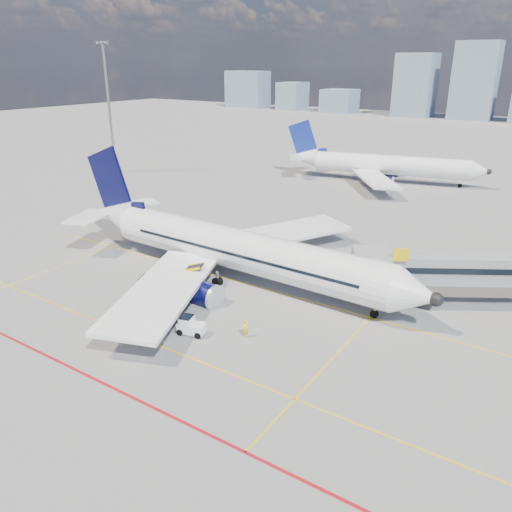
{
  "coord_description": "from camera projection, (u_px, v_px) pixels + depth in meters",
  "views": [
    {
      "loc": [
        27.35,
        -31.14,
        21.61
      ],
      "look_at": [
        2.5,
        6.65,
        4.0
      ],
      "focal_mm": 35.0,
      "sensor_mm": 36.0,
      "label": 1
    }
  ],
  "objects": [
    {
      "name": "ground",
      "position": [
        194.0,
        313.0,
        46.09
      ],
      "size": [
        420.0,
        420.0,
        0.0
      ],
      "primitive_type": "plane",
      "color": "gray",
      "rests_on": "ground"
    },
    {
      "name": "apron_markings",
      "position": [
        160.0,
        328.0,
        43.34
      ],
      "size": [
        90.0,
        35.12,
        0.01
      ],
      "color": "#E4BB0C",
      "rests_on": "ground"
    },
    {
      "name": "jet_bridge",
      "position": [
        508.0,
        270.0,
        45.86
      ],
      "size": [
        23.55,
        15.78,
        6.3
      ],
      "color": "gray",
      "rests_on": "ground"
    },
    {
      "name": "floodlight_mast_nw",
      "position": [
        109.0,
        105.0,
        100.47
      ],
      "size": [
        3.2,
        0.61,
        25.45
      ],
      "color": "gray",
      "rests_on": "ground"
    },
    {
      "name": "main_aircraft",
      "position": [
        228.0,
        248.0,
        53.0
      ],
      "size": [
        44.36,
        38.65,
        12.93
      ],
      "rotation": [
        0.0,
        0.0,
        -0.03
      ],
      "color": "white",
      "rests_on": "ground"
    },
    {
      "name": "second_aircraft",
      "position": [
        381.0,
        165.0,
        95.68
      ],
      "size": [
        37.9,
        32.65,
        11.17
      ],
      "rotation": [
        0.0,
        0.0,
        0.21
      ],
      "color": "white",
      "rests_on": "ground"
    },
    {
      "name": "baggage_tug",
      "position": [
        190.0,
        326.0,
        42.28
      ],
      "size": [
        2.55,
        1.91,
        1.6
      ],
      "rotation": [
        0.0,
        0.0,
        0.25
      ],
      "color": "white",
      "rests_on": "ground"
    },
    {
      "name": "cargo_dolly",
      "position": [
        162.0,
        310.0,
        44.53
      ],
      "size": [
        3.32,
        2.06,
        1.69
      ],
      "rotation": [
        0.0,
        0.0,
        -0.24
      ],
      "color": "black",
      "rests_on": "ground"
    },
    {
      "name": "belt_loader",
      "position": [
        164.0,
        280.0,
        51.22
      ],
      "size": [
        6.91,
        3.78,
        2.81
      ],
      "rotation": [
        0.0,
        0.0,
        0.36
      ],
      "color": "black",
      "rests_on": "ground"
    },
    {
      "name": "ramp_worker",
      "position": [
        246.0,
        329.0,
        41.76
      ],
      "size": [
        0.59,
        0.67,
        1.53
      ],
      "primitive_type": "imported",
      "rotation": [
        0.0,
        0.0,
        1.07
      ],
      "color": "yellow",
      "rests_on": "ground"
    }
  ]
}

